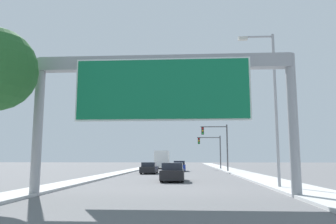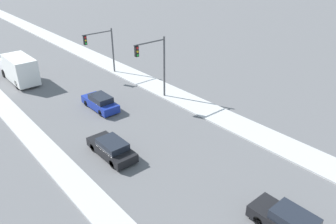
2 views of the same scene
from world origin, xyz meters
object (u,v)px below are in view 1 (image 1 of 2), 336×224
sign_gantry (162,87)px  car_far_left (179,166)px  car_far_center (173,172)px  traffic_light_mid_block (212,147)px  car_mid_right (149,168)px  truck_box_primary (162,160)px  traffic_light_near_intersection (219,140)px  street_lamp_right (272,97)px

sign_gantry → car_far_left: (0.00, 32.02, -4.73)m
car_far_left → car_far_center: car_far_center is taller
sign_gantry → traffic_light_mid_block: sign_gantry is taller
sign_gantry → car_mid_right: bearing=98.2°
car_far_left → car_far_center: 20.92m
sign_gantry → traffic_light_mid_block: bearing=82.3°
truck_box_primary → traffic_light_mid_block: traffic_light_mid_block is taller
truck_box_primary → traffic_light_mid_block: bearing=-27.0°
car_mid_right → traffic_light_mid_block: bearing=60.6°
sign_gantry → traffic_light_mid_block: size_ratio=2.36×
car_far_left → traffic_light_near_intersection: size_ratio=0.70×
truck_box_primary → car_mid_right: bearing=-90.0°
car_far_center → street_lamp_right: (6.61, -6.48, 5.01)m
car_mid_right → truck_box_primary: bearing=90.0°
car_far_center → traffic_light_mid_block: (5.43, 29.04, 3.12)m
traffic_light_near_intersection → traffic_light_mid_block: size_ratio=1.16×
sign_gantry → car_far_center: bearing=90.0°
sign_gantry → street_lamp_right: bearing=34.9°
traffic_light_mid_block → street_lamp_right: bearing=-88.1°
sign_gantry → traffic_light_near_intersection: 30.68m
car_mid_right → car_far_left: size_ratio=1.01×
truck_box_primary → car_far_center: bearing=-84.1°
car_far_center → truck_box_primary: truck_box_primary is taller
car_far_center → traffic_light_near_intersection: size_ratio=0.70×
car_mid_right → sign_gantry: bearing=-81.8°
car_far_left → traffic_light_near_intersection: bearing=-18.5°
car_far_center → traffic_light_mid_block: 29.71m
car_far_center → traffic_light_near_intersection: traffic_light_near_intersection is taller
car_far_center → street_lamp_right: 10.52m
sign_gantry → car_far_center: (0.00, 11.10, -4.72)m
car_far_left → sign_gantry: bearing=-90.0°
sign_gantry → car_mid_right: size_ratio=2.89×
street_lamp_right → traffic_light_mid_block: bearing=91.9°
sign_gantry → truck_box_primary: 44.98m
car_far_left → traffic_light_near_intersection: traffic_light_near_intersection is taller
car_far_left → truck_box_primary: bearing=105.4°
car_mid_right → traffic_light_mid_block: (8.93, 15.88, 3.18)m
car_far_left → truck_box_primary: (-3.50, 12.67, 0.92)m
traffic_light_near_intersection → traffic_light_mid_block: bearing=91.1°
sign_gantry → car_far_center: 12.06m
car_far_left → car_far_center: (0.00, -20.92, 0.00)m
car_mid_right → street_lamp_right: (10.11, -19.64, 5.06)m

